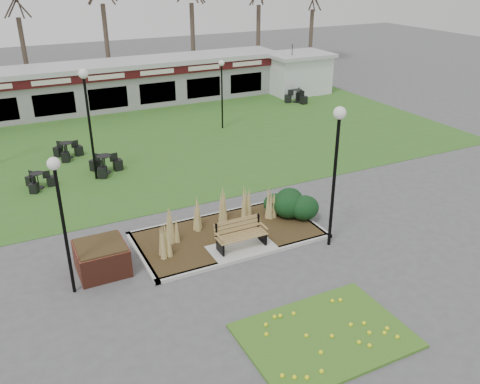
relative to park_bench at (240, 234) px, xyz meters
name	(u,v)px	position (x,y,z in m)	size (l,w,h in m)	color
ground	(244,253)	(0.00, -0.25, -0.59)	(100.00, 100.00, 0.00)	#515154
lawn	(140,145)	(0.00, 11.75, -0.58)	(34.00, 16.00, 0.02)	#3B6620
flower_bed	(325,335)	(0.00, -4.85, -0.52)	(4.20, 3.00, 0.16)	#3A621C
planting_bed	(258,218)	(1.27, 1.10, -0.22)	(6.75, 3.40, 1.27)	black
park_bench	(240,234)	(0.00, 0.00, 0.00)	(1.70, 0.66, 0.93)	tan
brick_planter	(102,258)	(-4.40, 0.75, -0.11)	(1.50, 1.50, 0.95)	brown
food_pavilion	(102,86)	(0.00, 19.71, 0.89)	(24.60, 3.40, 2.90)	gray
service_hut	(298,73)	(13.50, 17.75, 0.86)	(4.40, 3.40, 2.83)	white
lamp_post_near_left	(59,197)	(-5.40, 0.03, 2.46)	(0.35, 0.35, 4.19)	black
lamp_post_near_right	(337,147)	(2.84, -1.06, 2.91)	(0.40, 0.40, 4.79)	black
lamp_post_mid_right	(87,101)	(-3.01, 8.17, 2.93)	(0.40, 0.40, 4.83)	black
lamp_post_far_right	(222,79)	(5.07, 12.39, 2.22)	(0.32, 0.32, 3.86)	black
bistro_set_a	(68,153)	(-3.68, 11.42, -0.31)	(1.37, 1.42, 0.77)	black
bistro_set_b	(38,183)	(-5.40, 8.25, -0.34)	(1.14, 1.29, 0.68)	black
bistro_set_c	(105,167)	(-2.48, 8.70, -0.30)	(1.41, 1.53, 0.82)	black
bistro_set_d	(297,98)	(12.00, 15.41, -0.29)	(1.56, 1.54, 0.85)	black
patio_umbrella	(291,74)	(12.58, 17.16, 0.97)	(2.57, 2.59, 2.45)	black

